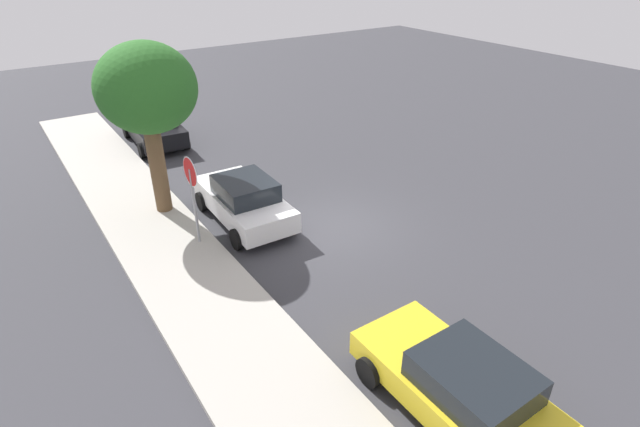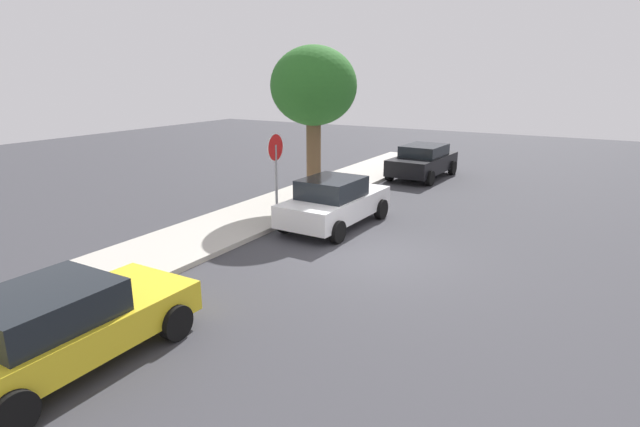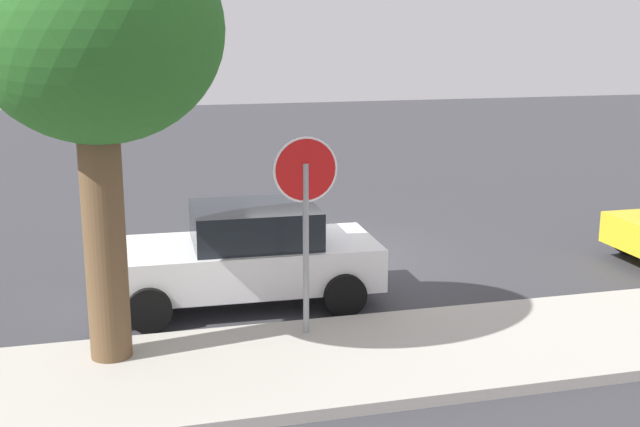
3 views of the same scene
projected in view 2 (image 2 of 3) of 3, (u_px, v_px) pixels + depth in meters
The scene contains 7 objects.
ground_plane at pixel (372, 255), 12.89m from camera, with size 60.00×60.00×0.00m, color #38383D.
sidewalk_curb at pixel (230, 226), 15.17m from camera, with size 32.00×2.69×0.14m, color #B2ADA3.
stop_sign at pixel (276, 161), 15.29m from camera, with size 0.86×0.08×2.79m.
parked_car_white at pixel (335, 202), 15.20m from camera, with size 4.19×2.09×1.52m.
parked_car_yellow at pixel (61, 325), 7.82m from camera, with size 4.15×2.05×1.40m.
parked_car_black at pixel (423, 161), 22.34m from camera, with size 4.25×2.22×1.47m.
street_tree_near_corner at pixel (314, 88), 16.85m from camera, with size 2.93×2.93×5.47m.
Camera 2 is at (-11.16, -4.92, 4.51)m, focal length 28.00 mm.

